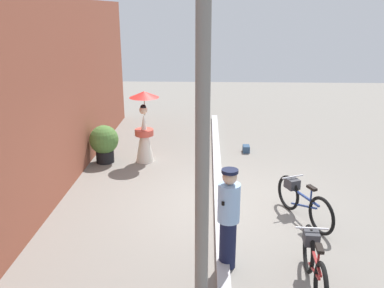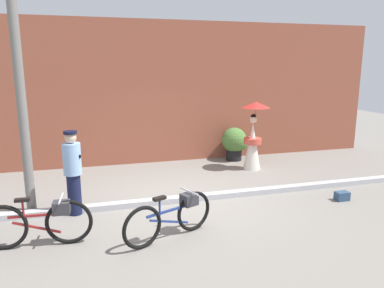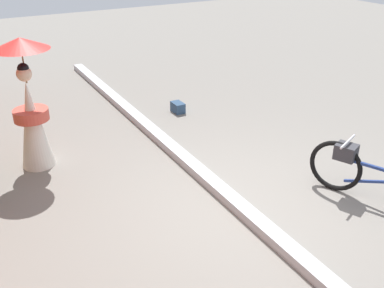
{
  "view_description": "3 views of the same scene",
  "coord_description": "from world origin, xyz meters",
  "px_view_note": "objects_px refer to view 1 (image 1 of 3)",
  "views": [
    {
      "loc": [
        -7.86,
        0.28,
        3.89
      ],
      "look_at": [
        0.11,
        0.58,
        1.26
      ],
      "focal_mm": 38.5,
      "sensor_mm": 36.0,
      "label": 1
    },
    {
      "loc": [
        -1.86,
        -7.14,
        2.85
      ],
      "look_at": [
        0.31,
        0.58,
        1.12
      ],
      "focal_mm": 34.19,
      "sensor_mm": 36.0,
      "label": 2
    },
    {
      "loc": [
        -3.75,
        2.77,
        3.2
      ],
      "look_at": [
        0.4,
        0.44,
        0.85
      ],
      "focal_mm": 41.49,
      "sensor_mm": 36.0,
      "label": 3
    }
  ],
  "objects_px": {
    "bicycle_near_officer": "(314,263)",
    "utility_pole": "(202,137)",
    "person_officer": "(228,217)",
    "potted_plant_by_door": "(105,142)",
    "backpack_on_pavement": "(246,149)",
    "person_with_parasol": "(144,128)",
    "bicycle_far_side": "(302,200)"
  },
  "relations": [
    {
      "from": "bicycle_near_officer",
      "to": "utility_pole",
      "type": "relative_size",
      "value": 0.36
    },
    {
      "from": "person_officer",
      "to": "utility_pole",
      "type": "relative_size",
      "value": 0.34
    },
    {
      "from": "potted_plant_by_door",
      "to": "bicycle_near_officer",
      "type": "bearing_deg",
      "value": -140.07
    },
    {
      "from": "potted_plant_by_door",
      "to": "backpack_on_pavement",
      "type": "distance_m",
      "value": 3.95
    },
    {
      "from": "bicycle_near_officer",
      "to": "person_with_parasol",
      "type": "xyz_separation_m",
      "value": [
        5.16,
        3.2,
        0.51
      ]
    },
    {
      "from": "bicycle_near_officer",
      "to": "backpack_on_pavement",
      "type": "height_order",
      "value": "bicycle_near_officer"
    },
    {
      "from": "bicycle_near_officer",
      "to": "backpack_on_pavement",
      "type": "distance_m",
      "value": 6.01
    },
    {
      "from": "person_officer",
      "to": "person_with_parasol",
      "type": "bearing_deg",
      "value": 22.97
    },
    {
      "from": "person_officer",
      "to": "bicycle_far_side",
      "type": "bearing_deg",
      "value": -43.0
    },
    {
      "from": "potted_plant_by_door",
      "to": "utility_pole",
      "type": "distance_m",
      "value": 6.3
    },
    {
      "from": "bicycle_far_side",
      "to": "person_with_parasol",
      "type": "xyz_separation_m",
      "value": [
        3.07,
        3.48,
        0.53
      ]
    },
    {
      "from": "backpack_on_pavement",
      "to": "utility_pole",
      "type": "height_order",
      "value": "utility_pole"
    },
    {
      "from": "utility_pole",
      "to": "potted_plant_by_door",
      "type": "bearing_deg",
      "value": 25.83
    },
    {
      "from": "bicycle_near_officer",
      "to": "utility_pole",
      "type": "height_order",
      "value": "utility_pole"
    },
    {
      "from": "person_officer",
      "to": "utility_pole",
      "type": "bearing_deg",
      "value": 154.88
    },
    {
      "from": "person_officer",
      "to": "person_with_parasol",
      "type": "xyz_separation_m",
      "value": [
        4.68,
        1.98,
        0.05
      ]
    },
    {
      "from": "utility_pole",
      "to": "bicycle_near_officer",
      "type": "bearing_deg",
      "value": -77.33
    },
    {
      "from": "backpack_on_pavement",
      "to": "person_with_parasol",
      "type": "bearing_deg",
      "value": 106.63
    },
    {
      "from": "bicycle_far_side",
      "to": "utility_pole",
      "type": "height_order",
      "value": "utility_pole"
    },
    {
      "from": "person_with_parasol",
      "to": "potted_plant_by_door",
      "type": "distance_m",
      "value": 1.11
    },
    {
      "from": "utility_pole",
      "to": "backpack_on_pavement",
      "type": "bearing_deg",
      "value": -10.56
    },
    {
      "from": "person_with_parasol",
      "to": "utility_pole",
      "type": "height_order",
      "value": "utility_pole"
    },
    {
      "from": "bicycle_near_officer",
      "to": "bicycle_far_side",
      "type": "xyz_separation_m",
      "value": [
        2.09,
        -0.28,
        -0.02
      ]
    },
    {
      "from": "bicycle_near_officer",
      "to": "bicycle_far_side",
      "type": "distance_m",
      "value": 2.11
    },
    {
      "from": "person_officer",
      "to": "person_with_parasol",
      "type": "distance_m",
      "value": 5.08
    },
    {
      "from": "bicycle_far_side",
      "to": "utility_pole",
      "type": "distance_m",
      "value": 3.69
    },
    {
      "from": "person_officer",
      "to": "potted_plant_by_door",
      "type": "bearing_deg",
      "value": 33.44
    },
    {
      "from": "utility_pole",
      "to": "bicycle_far_side",
      "type": "bearing_deg",
      "value": -37.69
    },
    {
      "from": "person_with_parasol",
      "to": "bicycle_far_side",
      "type": "bearing_deg",
      "value": -131.44
    },
    {
      "from": "backpack_on_pavement",
      "to": "bicycle_far_side",
      "type": "bearing_deg",
      "value": -169.67
    },
    {
      "from": "person_officer",
      "to": "potted_plant_by_door",
      "type": "distance_m",
      "value": 5.49
    },
    {
      "from": "person_officer",
      "to": "person_with_parasol",
      "type": "height_order",
      "value": "person_with_parasol"
    }
  ]
}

